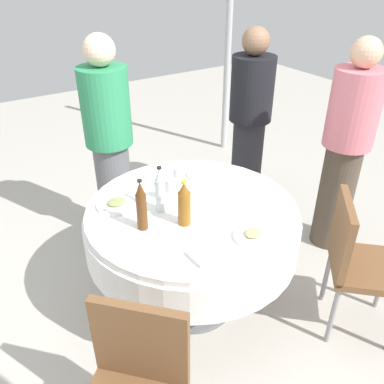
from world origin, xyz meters
TOP-DOWN VIEW (x-y plane):
  - ground_plane at (0.00, 0.00)m, footprint 10.00×10.00m
  - dining_table at (0.00, 0.00)m, footprint 1.25×1.25m
  - bottle_brown_front at (0.32, 0.02)m, footprint 0.06×0.06m
  - bottle_clear_right at (0.16, -0.07)m, footprint 0.06×0.06m
  - bottle_amber_north at (0.12, 0.11)m, footprint 0.07×0.07m
  - wine_glass_inner at (0.06, -0.14)m, footprint 0.06×0.06m
  - wine_glass_near at (-0.04, -0.21)m, footprint 0.07×0.07m
  - plate_mid at (-0.11, 0.40)m, footprint 0.21×0.21m
  - plate_west at (0.35, -0.25)m, footprint 0.23×0.23m
  - plate_south at (-0.29, -0.28)m, footprint 0.25×0.25m
  - fork_right at (-0.03, -0.00)m, footprint 0.11×0.16m
  - folded_napkin at (0.18, 0.39)m, footprint 0.13×0.13m
  - person_front at (0.10, -0.94)m, footprint 0.34×0.34m
  - person_right at (-1.26, 0.04)m, footprint 0.34×0.34m
  - person_north at (-1.03, -0.73)m, footprint 0.34×0.34m
  - chair_rear at (-0.68, 0.64)m, footprint 0.57×0.57m
  - tent_pole_secondary at (-1.65, -1.86)m, footprint 0.07×0.07m

SIDE VIEW (x-z plane):
  - ground_plane at x=0.00m, z-range 0.00..0.00m
  - chair_rear at x=-0.68m, z-range 0.08..0.95m
  - dining_table at x=0.00m, z-range 0.22..0.96m
  - fork_right at x=-0.03m, z-range 0.74..0.74m
  - plate_south at x=-0.29m, z-range 0.74..0.76m
  - plate_mid at x=-0.11m, z-range 0.73..0.77m
  - plate_west at x=0.35m, z-range 0.73..0.77m
  - folded_napkin at x=0.18m, z-range 0.74..0.76m
  - person_north at x=-1.03m, z-range 0.03..1.57m
  - person_right at x=-1.26m, z-range 0.03..1.60m
  - person_front at x=0.10m, z-range 0.04..1.60m
  - wine_glass_inner at x=0.06m, z-range 0.77..0.91m
  - wine_glass_near at x=-0.04m, z-range 0.78..0.93m
  - bottle_amber_north at x=0.12m, z-range 0.73..0.99m
  - bottle_clear_right at x=0.16m, z-range 0.73..1.01m
  - bottle_brown_front at x=0.32m, z-range 0.73..1.02m
  - tent_pole_secondary at x=-1.65m, z-range 0.00..2.68m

